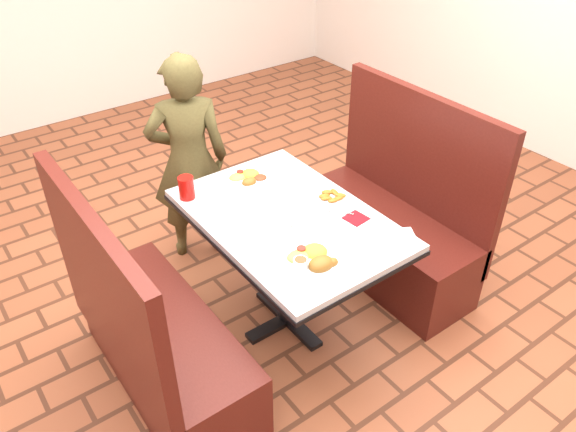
# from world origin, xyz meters

# --- Properties ---
(dining_table) EXTENTS (0.81, 1.21, 0.75)m
(dining_table) POSITION_xyz_m (0.00, 0.00, 0.65)
(dining_table) COLOR silver
(dining_table) RESTS_ON ground
(booth_bench_left) EXTENTS (0.47, 1.20, 1.17)m
(booth_bench_left) POSITION_xyz_m (-0.80, 0.00, 0.33)
(booth_bench_left) COLOR #511912
(booth_bench_left) RESTS_ON ground
(booth_bench_right) EXTENTS (0.47, 1.20, 1.17)m
(booth_bench_right) POSITION_xyz_m (0.80, 0.00, 0.33)
(booth_bench_right) COLOR #511912
(booth_bench_right) RESTS_ON ground
(diner_person) EXTENTS (0.59, 0.49, 1.37)m
(diner_person) POSITION_xyz_m (-0.09, 0.92, 0.69)
(diner_person) COLOR brown
(diner_person) RESTS_ON ground
(near_dinner_plate) EXTENTS (0.29, 0.29, 0.09)m
(near_dinner_plate) POSITION_xyz_m (-0.12, -0.37, 0.78)
(near_dinner_plate) COLOR white
(near_dinner_plate) RESTS_ON dining_table
(far_dinner_plate) EXTENTS (0.25, 0.25, 0.07)m
(far_dinner_plate) POSITION_xyz_m (0.03, 0.42, 0.77)
(far_dinner_plate) COLOR white
(far_dinner_plate) RESTS_ON dining_table
(plantain_plate) EXTENTS (0.20, 0.20, 0.03)m
(plantain_plate) POSITION_xyz_m (0.28, -0.01, 0.76)
(plantain_plate) COLOR white
(plantain_plate) RESTS_ON dining_table
(maroon_napkin) EXTENTS (0.12, 0.12, 0.00)m
(maroon_napkin) POSITION_xyz_m (0.27, -0.22, 0.75)
(maroon_napkin) COLOR maroon
(maroon_napkin) RESTS_ON dining_table
(spoon_utensil) EXTENTS (0.09, 0.12, 0.00)m
(spoon_utensil) POSITION_xyz_m (0.23, -0.14, 0.76)
(spoon_utensil) COLOR silver
(spoon_utensil) RESTS_ON dining_table
(red_tumbler) EXTENTS (0.08, 0.08, 0.13)m
(red_tumbler) POSITION_xyz_m (-0.33, 0.46, 0.81)
(red_tumbler) COLOR red
(red_tumbler) RESTS_ON dining_table
(paper_napkin) EXTENTS (0.27, 0.25, 0.01)m
(paper_napkin) POSITION_xyz_m (0.29, -0.47, 0.76)
(paper_napkin) COLOR white
(paper_napkin) RESTS_ON dining_table
(knife_utensil) EXTENTS (0.03, 0.18, 0.00)m
(knife_utensil) POSITION_xyz_m (-0.10, -0.36, 0.76)
(knife_utensil) COLOR #BBBBBF
(knife_utensil) RESTS_ON dining_table
(fork_utensil) EXTENTS (0.07, 0.15, 0.00)m
(fork_utensil) POSITION_xyz_m (-0.13, -0.38, 0.76)
(fork_utensil) COLOR silver
(fork_utensil) RESTS_ON dining_table
(lettuce_shreds) EXTENTS (0.28, 0.32, 0.00)m
(lettuce_shreds) POSITION_xyz_m (0.04, 0.06, 0.75)
(lettuce_shreds) COLOR #8AC64F
(lettuce_shreds) RESTS_ON dining_table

